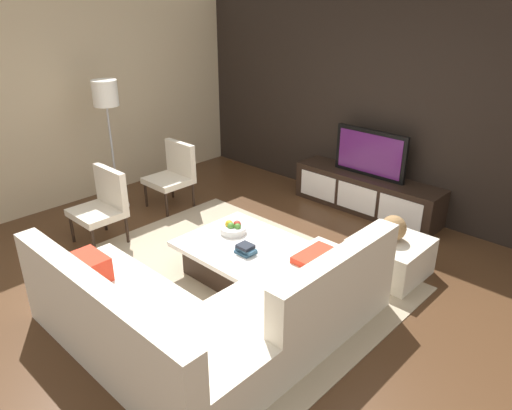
{
  "coord_description": "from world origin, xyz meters",
  "views": [
    {
      "loc": [
        3.02,
        -2.92,
        2.72
      ],
      "look_at": [
        -0.27,
        0.54,
        0.59
      ],
      "focal_mm": 33.76,
      "sensor_mm": 36.0,
      "label": 1
    }
  ],
  "objects_px": {
    "accent_chair_far": "(174,171)",
    "book_stack": "(246,249)",
    "ottoman": "(390,256)",
    "sectional_couch": "(209,314)",
    "media_console": "(366,193)",
    "floor_lamp": "(106,102)",
    "accent_chair_near": "(103,202)",
    "decorative_ball": "(393,228)",
    "television": "(370,153)",
    "fruit_bowl": "(233,228)",
    "coffee_table": "(239,257)"
  },
  "relations": [
    {
      "from": "media_console",
      "to": "decorative_ball",
      "type": "distance_m",
      "value": 1.62
    },
    {
      "from": "decorative_ball",
      "to": "floor_lamp",
      "type": "bearing_deg",
      "value": -164.05
    },
    {
      "from": "fruit_bowl",
      "to": "decorative_ball",
      "type": "bearing_deg",
      "value": 36.77
    },
    {
      "from": "fruit_bowl",
      "to": "book_stack",
      "type": "height_order",
      "value": "fruit_bowl"
    },
    {
      "from": "book_stack",
      "to": "accent_chair_near",
      "type": "bearing_deg",
      "value": -167.31
    },
    {
      "from": "floor_lamp",
      "to": "accent_chair_far",
      "type": "distance_m",
      "value": 1.23
    },
    {
      "from": "sectional_couch",
      "to": "decorative_ball",
      "type": "relative_size",
      "value": 9.16
    },
    {
      "from": "floor_lamp",
      "to": "fruit_bowl",
      "type": "bearing_deg",
      "value": 0.86
    },
    {
      "from": "floor_lamp",
      "to": "decorative_ball",
      "type": "xyz_separation_m",
      "value": [
        3.56,
        1.02,
        -0.92
      ]
    },
    {
      "from": "floor_lamp",
      "to": "book_stack",
      "type": "relative_size",
      "value": 8.52
    },
    {
      "from": "ottoman",
      "to": "book_stack",
      "type": "bearing_deg",
      "value": -127.08
    },
    {
      "from": "media_console",
      "to": "fruit_bowl",
      "type": "bearing_deg",
      "value": -97.29
    },
    {
      "from": "television",
      "to": "sectional_couch",
      "type": "xyz_separation_m",
      "value": [
        0.51,
        -3.24,
        -0.51
      ]
    },
    {
      "from": "accent_chair_near",
      "to": "decorative_ball",
      "type": "distance_m",
      "value": 3.25
    },
    {
      "from": "floor_lamp",
      "to": "accent_chair_near",
      "type": "bearing_deg",
      "value": -39.35
    },
    {
      "from": "media_console",
      "to": "floor_lamp",
      "type": "relative_size",
      "value": 1.18
    },
    {
      "from": "floor_lamp",
      "to": "fruit_bowl",
      "type": "height_order",
      "value": "floor_lamp"
    },
    {
      "from": "ottoman",
      "to": "sectional_couch",
      "type": "bearing_deg",
      "value": -104.64
    },
    {
      "from": "ottoman",
      "to": "book_stack",
      "type": "height_order",
      "value": "book_stack"
    },
    {
      "from": "coffee_table",
      "to": "ottoman",
      "type": "height_order",
      "value": "ottoman"
    },
    {
      "from": "ottoman",
      "to": "book_stack",
      "type": "distance_m",
      "value": 1.53
    },
    {
      "from": "media_console",
      "to": "accent_chair_near",
      "type": "relative_size",
      "value": 2.33
    },
    {
      "from": "decorative_ball",
      "to": "book_stack",
      "type": "relative_size",
      "value": 1.3
    },
    {
      "from": "media_console",
      "to": "book_stack",
      "type": "bearing_deg",
      "value": -87.05
    },
    {
      "from": "television",
      "to": "decorative_ball",
      "type": "xyz_separation_m",
      "value": [
        1.03,
        -1.21,
        -0.28
      ]
    },
    {
      "from": "sectional_couch",
      "to": "ottoman",
      "type": "height_order",
      "value": "sectional_couch"
    },
    {
      "from": "coffee_table",
      "to": "fruit_bowl",
      "type": "height_order",
      "value": "fruit_bowl"
    },
    {
      "from": "fruit_bowl",
      "to": "media_console",
      "type": "bearing_deg",
      "value": 82.71
    },
    {
      "from": "decorative_ball",
      "to": "accent_chair_near",
      "type": "bearing_deg",
      "value": -149.83
    },
    {
      "from": "accent_chair_near",
      "to": "accent_chair_far",
      "type": "xyz_separation_m",
      "value": [
        -0.24,
        1.21,
        -0.0
      ]
    },
    {
      "from": "coffee_table",
      "to": "fruit_bowl",
      "type": "relative_size",
      "value": 3.76
    },
    {
      "from": "television",
      "to": "floor_lamp",
      "type": "bearing_deg",
      "value": -138.53
    },
    {
      "from": "accent_chair_far",
      "to": "decorative_ball",
      "type": "bearing_deg",
      "value": 3.99
    },
    {
      "from": "fruit_bowl",
      "to": "accent_chair_far",
      "type": "bearing_deg",
      "value": 162.21
    },
    {
      "from": "ottoman",
      "to": "accent_chair_far",
      "type": "xyz_separation_m",
      "value": [
        -3.05,
        -0.43,
        0.29
      ]
    },
    {
      "from": "ottoman",
      "to": "floor_lamp",
      "type": "bearing_deg",
      "value": -164.05
    },
    {
      "from": "television",
      "to": "sectional_couch",
      "type": "height_order",
      "value": "television"
    },
    {
      "from": "coffee_table",
      "to": "decorative_ball",
      "type": "xyz_separation_m",
      "value": [
        1.13,
        1.09,
        0.33
      ]
    },
    {
      "from": "accent_chair_near",
      "to": "decorative_ball",
      "type": "height_order",
      "value": "accent_chair_near"
    },
    {
      "from": "television",
      "to": "floor_lamp",
      "type": "xyz_separation_m",
      "value": [
        -2.52,
        -2.23,
        0.64
      ]
    },
    {
      "from": "coffee_table",
      "to": "accent_chair_near",
      "type": "relative_size",
      "value": 1.21
    },
    {
      "from": "accent_chair_near",
      "to": "fruit_bowl",
      "type": "distance_m",
      "value": 1.63
    },
    {
      "from": "fruit_bowl",
      "to": "decorative_ball",
      "type": "distance_m",
      "value": 1.65
    },
    {
      "from": "media_console",
      "to": "accent_chair_far",
      "type": "xyz_separation_m",
      "value": [
        -2.02,
        -1.64,
        0.24
      ]
    },
    {
      "from": "accent_chair_far",
      "to": "book_stack",
      "type": "bearing_deg",
      "value": -23.94
    },
    {
      "from": "floor_lamp",
      "to": "media_console",
      "type": "bearing_deg",
      "value": 41.46
    },
    {
      "from": "sectional_couch",
      "to": "coffee_table",
      "type": "bearing_deg",
      "value": 122.78
    },
    {
      "from": "media_console",
      "to": "coffee_table",
      "type": "relative_size",
      "value": 1.93
    },
    {
      "from": "decorative_ball",
      "to": "accent_chair_far",
      "type": "bearing_deg",
      "value": -172.05
    },
    {
      "from": "television",
      "to": "accent_chair_near",
      "type": "relative_size",
      "value": 1.16
    }
  ]
}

